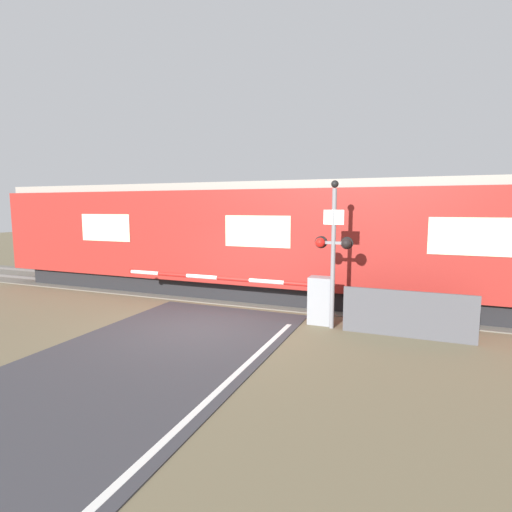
% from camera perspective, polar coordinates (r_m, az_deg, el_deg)
% --- Properties ---
extents(ground_plane, '(80.00, 80.00, 0.00)m').
position_cam_1_polar(ground_plane, '(10.27, -7.87, -10.07)').
color(ground_plane, '#6B6047').
extents(track_bed, '(36.00, 3.20, 0.13)m').
position_cam_1_polar(track_bed, '(13.63, 0.17, -5.60)').
color(track_bed, '#666056').
rests_on(track_bed, ground_plane).
extents(train, '(20.73, 2.74, 3.77)m').
position_cam_1_polar(train, '(13.16, 2.35, 2.34)').
color(train, black).
rests_on(train, ground_plane).
extents(crossing_barrier, '(6.36, 0.44, 1.22)m').
position_cam_1_polar(crossing_barrier, '(10.59, 6.31, -5.68)').
color(crossing_barrier, gray).
rests_on(crossing_barrier, ground_plane).
extents(signal_post, '(0.93, 0.26, 3.64)m').
position_cam_1_polar(signal_post, '(9.90, 10.99, 1.47)').
color(signal_post, gray).
rests_on(signal_post, ground_plane).
extents(roadside_fence, '(2.93, 0.06, 1.10)m').
position_cam_1_polar(roadside_fence, '(9.92, 20.84, -7.79)').
color(roadside_fence, '#4C4C51').
rests_on(roadside_fence, ground_plane).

